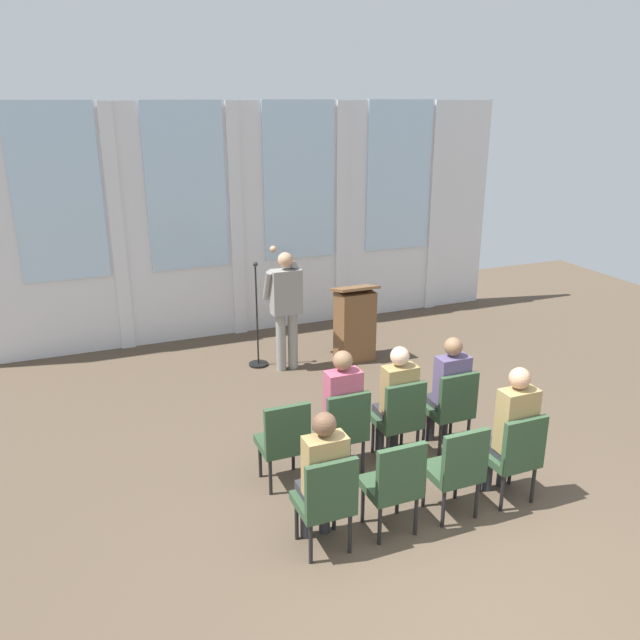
{
  "coord_description": "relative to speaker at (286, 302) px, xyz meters",
  "views": [
    {
      "loc": [
        -2.78,
        -3.57,
        3.72
      ],
      "look_at": [
        0.02,
        3.27,
        1.17
      ],
      "focal_mm": 36.42,
      "sensor_mm": 36.0,
      "label": 1
    }
  ],
  "objects": [
    {
      "name": "audience_r1_c0",
      "position": [
        -1.02,
        -3.82,
        -0.27
      ],
      "size": [
        0.36,
        0.39,
        1.31
      ],
      "color": "#2D2D33",
      "rests_on": "ground"
    },
    {
      "name": "chair_r0_c2",
      "position": [
        0.27,
        -2.82,
        -0.47
      ],
      "size": [
        0.46,
        0.44,
        0.94
      ],
      "color": "black",
      "rests_on": "ground"
    },
    {
      "name": "chair_r1_c0",
      "position": [
        -1.02,
        -3.9,
        -0.47
      ],
      "size": [
        0.46,
        0.44,
        0.94
      ],
      "color": "black",
      "rests_on": "ground"
    },
    {
      "name": "audience_r0_c3",
      "position": [
        0.92,
        -2.74,
        -0.27
      ],
      "size": [
        0.36,
        0.39,
        1.3
      ],
      "color": "#2D2D33",
      "rests_on": "ground"
    },
    {
      "name": "chair_r0_c1",
      "position": [
        -0.37,
        -2.82,
        -0.47
      ],
      "size": [
        0.46,
        0.44,
        0.94
      ],
      "color": "black",
      "rests_on": "ground"
    },
    {
      "name": "chair_r0_c3",
      "position": [
        0.92,
        -2.82,
        -0.47
      ],
      "size": [
        0.46,
        0.44,
        0.94
      ],
      "color": "black",
      "rests_on": "ground"
    },
    {
      "name": "chair_r0_c0",
      "position": [
        -1.02,
        -2.82,
        -0.47
      ],
      "size": [
        0.46,
        0.44,
        0.94
      ],
      "color": "black",
      "rests_on": "ground"
    },
    {
      "name": "speaker",
      "position": [
        0.0,
        0.0,
        0.0
      ],
      "size": [
        0.51,
        0.69,
        1.72
      ],
      "color": "gray",
      "rests_on": "ground"
    },
    {
      "name": "chair_r1_c3",
      "position": [
        0.92,
        -3.9,
        -0.47
      ],
      "size": [
        0.46,
        0.44,
        0.94
      ],
      "color": "black",
      "rests_on": "ground"
    },
    {
      "name": "rear_partition",
      "position": [
        -0.0,
        1.77,
        0.91
      ],
      "size": [
        9.07,
        0.14,
        3.68
      ],
      "color": "silver",
      "rests_on": "ground"
    },
    {
      "name": "lectern",
      "position": [
        1.06,
        -0.03,
        -0.45
      ],
      "size": [
        0.6,
        0.48,
        1.16
      ],
      "color": "brown",
      "rests_on": "ground"
    },
    {
      "name": "ground_plane",
      "position": [
        -0.05,
        -4.63,
        -1.0
      ],
      "size": [
        16.66,
        16.66,
        0.0
      ],
      "primitive_type": "plane",
      "color": "brown"
    },
    {
      "name": "chair_r1_c1",
      "position": [
        -0.37,
        -3.9,
        -0.47
      ],
      "size": [
        0.46,
        0.44,
        0.94
      ],
      "color": "black",
      "rests_on": "ground"
    },
    {
      "name": "chair_r1_c2",
      "position": [
        0.27,
        -3.9,
        -0.47
      ],
      "size": [
        0.46,
        0.44,
        0.94
      ],
      "color": "black",
      "rests_on": "ground"
    },
    {
      "name": "audience_r0_c2",
      "position": [
        0.27,
        -2.74,
        -0.28
      ],
      "size": [
        0.36,
        0.39,
        1.3
      ],
      "color": "#2D2D33",
      "rests_on": "ground"
    },
    {
      "name": "mic_stand",
      "position": [
        -0.35,
        0.26,
        -0.66
      ],
      "size": [
        0.28,
        0.28,
        1.55
      ],
      "color": "black",
      "rests_on": "ground"
    },
    {
      "name": "audience_r1_c3",
      "position": [
        0.92,
        -3.82,
        -0.23
      ],
      "size": [
        0.36,
        0.39,
        1.39
      ],
      "color": "#2D2D33",
      "rests_on": "ground"
    },
    {
      "name": "audience_r0_c1",
      "position": [
        -0.37,
        -2.74,
        -0.25
      ],
      "size": [
        0.36,
        0.39,
        1.35
      ],
      "color": "#2D2D33",
      "rests_on": "ground"
    }
  ]
}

